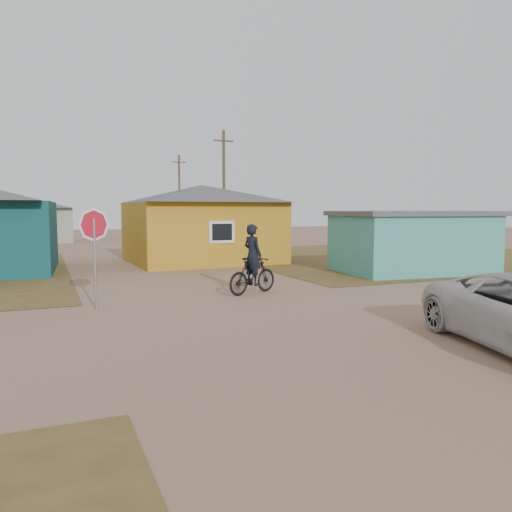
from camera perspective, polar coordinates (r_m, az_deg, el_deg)
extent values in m
plane|color=#946D55|center=(11.79, 2.23, -7.69)|extent=(120.00, 120.00, 0.00)
cube|color=brown|center=(30.19, 15.84, 0.08)|extent=(20.00, 18.00, 0.00)
cube|color=#B8821C|center=(25.51, -6.16, 2.69)|extent=(7.21, 6.24, 3.00)
pyramid|color=#3F4042|center=(25.50, -6.20, 7.07)|extent=(7.72, 6.76, 0.90)
cube|color=silver|center=(22.63, -3.92, 2.76)|extent=(1.20, 0.06, 1.00)
cube|color=black|center=(22.60, -3.90, 2.75)|extent=(0.95, 0.04, 0.75)
cube|color=teal|center=(22.25, 17.39, 1.32)|extent=(6.39, 4.61, 2.40)
cube|color=#3F4042|center=(22.20, 17.48, 4.67)|extent=(6.71, 4.93, 0.20)
cube|color=gray|center=(44.41, -24.50, 3.21)|extent=(6.49, 5.60, 2.80)
pyramid|color=#3F4042|center=(44.40, -24.59, 5.53)|extent=(7.04, 6.15, 0.80)
cube|color=gray|center=(52.56, -6.60, 3.91)|extent=(6.41, 5.50, 2.80)
pyramid|color=#3F4042|center=(52.55, -6.62, 5.87)|extent=(6.95, 6.05, 0.80)
cylinder|color=#493E2C|center=(34.36, -3.68, 7.54)|extent=(0.20, 0.20, 8.00)
cube|color=#493E2C|center=(34.65, -3.72, 13.00)|extent=(1.40, 0.10, 0.10)
cylinder|color=#493E2C|center=(49.97, -8.74, 6.79)|extent=(0.20, 0.20, 8.00)
cube|color=#493E2C|center=(50.17, -8.79, 10.56)|extent=(1.40, 0.10, 0.10)
cylinder|color=gray|center=(13.79, -17.92, -0.93)|extent=(0.07, 0.07, 2.43)
imported|color=black|center=(15.74, -0.39, -2.23)|extent=(2.02, 1.21, 1.17)
imported|color=black|center=(15.67, -0.39, 0.15)|extent=(0.68, 0.82, 1.93)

